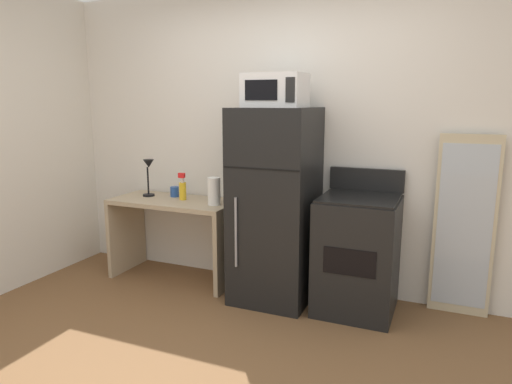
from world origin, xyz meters
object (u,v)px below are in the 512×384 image
at_px(desk_lamp, 149,171).
at_px(leaning_mirror, 464,227).
at_px(refrigerator, 275,206).
at_px(spray_bottle, 183,189).
at_px(coffee_mug, 175,192).
at_px(microwave, 275,90).
at_px(desk, 175,223).
at_px(paper_towel_roll, 214,191).
at_px(oven_range, 357,253).

xyz_separation_m(desk_lamp, leaning_mirror, (2.73, 0.20, -0.29)).
bearing_deg(refrigerator, spray_bottle, 175.04).
xyz_separation_m(desk_lamp, coffee_mug, (0.22, 0.09, -0.19)).
relative_size(spray_bottle, refrigerator, 0.16).
xyz_separation_m(spray_bottle, leaning_mirror, (2.36, 0.20, -0.15)).
height_order(coffee_mug, refrigerator, refrigerator).
bearing_deg(coffee_mug, microwave, -10.07).
distance_m(spray_bottle, microwave, 1.28).
distance_m(desk_lamp, refrigerator, 1.32).
relative_size(desk, refrigerator, 0.73).
relative_size(desk, coffee_mug, 12.19).
relative_size(desk_lamp, spray_bottle, 1.42).
distance_m(refrigerator, microwave, 0.92).
relative_size(desk_lamp, paper_towel_roll, 1.47).
bearing_deg(leaning_mirror, desk, -174.68).
bearing_deg(leaning_mirror, spray_bottle, -175.15).
relative_size(desk, paper_towel_roll, 4.83).
xyz_separation_m(paper_towel_roll, spray_bottle, (-0.36, 0.07, -0.02)).
relative_size(desk, desk_lamp, 3.28).
bearing_deg(spray_bottle, desk_lamp, 179.42).
bearing_deg(paper_towel_roll, desk, 174.16).
xyz_separation_m(coffee_mug, paper_towel_roll, (0.51, -0.16, 0.07)).
xyz_separation_m(desk, desk_lamp, (-0.29, 0.03, 0.47)).
relative_size(coffee_mug, oven_range, 0.09).
distance_m(spray_bottle, leaning_mirror, 2.37).
height_order(desk_lamp, oven_range, desk_lamp).
xyz_separation_m(desk, coffee_mug, (-0.07, 0.12, 0.27)).
bearing_deg(oven_range, paper_towel_roll, -179.21).
relative_size(desk_lamp, leaning_mirror, 0.25).
height_order(desk, leaning_mirror, leaning_mirror).
relative_size(paper_towel_roll, oven_range, 0.22).
bearing_deg(paper_towel_roll, oven_range, 0.79).
relative_size(coffee_mug, refrigerator, 0.06).
bearing_deg(coffee_mug, desk, -60.56).
distance_m(microwave, oven_range, 1.42).
xyz_separation_m(coffee_mug, refrigerator, (1.08, -0.17, -0.00)).
bearing_deg(desk, desk_lamp, 173.99).
bearing_deg(desk_lamp, oven_range, -1.69).
height_order(paper_towel_roll, spray_bottle, spray_bottle).
xyz_separation_m(spray_bottle, refrigerator, (0.93, -0.08, -0.06)).
height_order(spray_bottle, oven_range, oven_range).
bearing_deg(desk_lamp, coffee_mug, 21.02).
relative_size(paper_towel_roll, spray_bottle, 0.96).
xyz_separation_m(refrigerator, oven_range, (0.68, 0.03, -0.33)).
height_order(microwave, leaning_mirror, microwave).
bearing_deg(microwave, oven_range, 4.00).
bearing_deg(coffee_mug, refrigerator, -8.97).
xyz_separation_m(microwave, leaning_mirror, (1.43, 0.30, -1.02)).
distance_m(coffee_mug, microwave, 1.43).
distance_m(desk, paper_towel_roll, 0.56).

